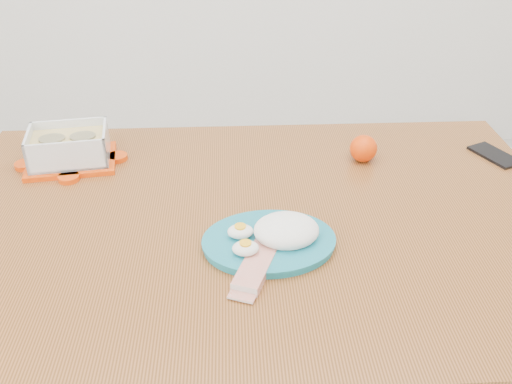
{
  "coord_description": "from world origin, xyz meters",
  "views": [
    {
      "loc": [
        -0.24,
        -0.96,
        1.42
      ],
      "look_at": [
        -0.15,
        0.02,
        0.81
      ],
      "focal_mm": 40.0,
      "sensor_mm": 36.0,
      "label": 1
    }
  ],
  "objects": [
    {
      "name": "dining_table",
      "position": [
        -0.15,
        0.02,
        0.66
      ],
      "size": [
        1.36,
        0.94,
        0.75
      ],
      "rotation": [
        0.0,
        0.0,
        -0.04
      ],
      "color": "#96562A",
      "rests_on": "ground"
    },
    {
      "name": "food_container",
      "position": [
        -0.57,
        0.28,
        0.79
      ],
      "size": [
        0.22,
        0.17,
        0.09
      ],
      "rotation": [
        0.0,
        0.0,
        0.1
      ],
      "color": "#E74106",
      "rests_on": "dining_table"
    },
    {
      "name": "orange_fruit",
      "position": [
        0.13,
        0.24,
        0.78
      ],
      "size": [
        0.07,
        0.07,
        0.07
      ],
      "primitive_type": "sphere",
      "color": "#ED4604",
      "rests_on": "dining_table"
    },
    {
      "name": "rice_plate",
      "position": [
        -0.12,
        -0.08,
        0.77
      ],
      "size": [
        0.26,
        0.26,
        0.07
      ],
      "rotation": [
        0.0,
        0.0,
        0.02
      ],
      "color": "#19778A",
      "rests_on": "dining_table"
    },
    {
      "name": "candy_bar",
      "position": [
        -0.15,
        -0.13,
        0.76
      ],
      "size": [
        0.12,
        0.2,
        0.02
      ],
      "primitive_type": "cube",
      "rotation": [
        0.0,
        0.0,
        1.16
      ],
      "color": "red",
      "rests_on": "dining_table"
    },
    {
      "name": "smartphone",
      "position": [
        0.46,
        0.23,
        0.75
      ],
      "size": [
        0.11,
        0.14,
        0.01
      ],
      "primitive_type": "cube",
      "rotation": [
        0.0,
        0.0,
        0.39
      ],
      "color": "black",
      "rests_on": "dining_table"
    }
  ]
}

